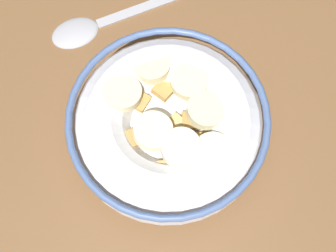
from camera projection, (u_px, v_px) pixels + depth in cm
name	position (u px, v px, depth cm)	size (l,w,h in cm)	color
ground_plane	(168.00, 140.00, 42.28)	(112.63, 112.63, 2.00)	brown
cereal_bowl	(168.00, 126.00, 38.57)	(16.71, 16.71, 5.88)	silver
spoon	(96.00, 23.00, 44.78)	(12.47, 14.94, 0.80)	#A5A5AD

